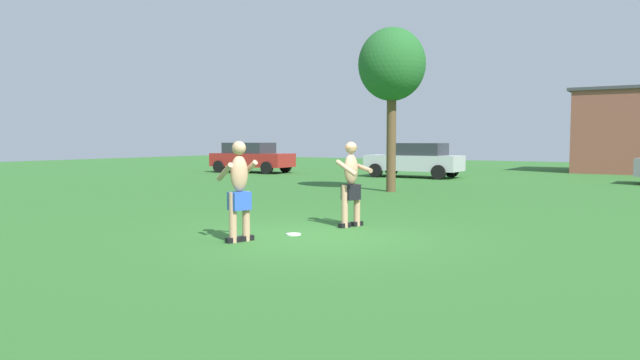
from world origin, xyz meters
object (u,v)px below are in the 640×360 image
(player_with_cap, at_px, (351,180))
(player_in_blue, at_px, (239,189))
(tree_right_field, at_px, (392,66))
(car_silver_near_post, at_px, (415,159))
(frisbee, at_px, (293,234))
(car_red_far_end, at_px, (251,157))

(player_with_cap, relative_size, player_in_blue, 1.00)
(tree_right_field, bearing_deg, car_silver_near_post, 107.00)
(player_in_blue, relative_size, frisbee, 6.27)
(player_with_cap, relative_size, car_silver_near_post, 0.39)
(car_red_far_end, bearing_deg, car_silver_near_post, 5.39)
(frisbee, bearing_deg, player_with_cap, 74.67)
(player_in_blue, distance_m, car_silver_near_post, 17.96)
(player_in_blue, distance_m, tree_right_field, 10.80)
(player_in_blue, xyz_separation_m, tree_right_field, (-1.94, 10.12, 3.24))
(car_red_far_end, bearing_deg, frisbee, -49.11)
(player_in_blue, height_order, tree_right_field, tree_right_field)
(frisbee, distance_m, car_red_far_end, 20.61)
(frisbee, xyz_separation_m, tree_right_field, (-2.32, 9.07, 4.13))
(player_with_cap, bearing_deg, tree_right_field, 109.62)
(player_with_cap, height_order, frisbee, player_with_cap)
(frisbee, bearing_deg, car_red_far_end, 130.89)
(tree_right_field, bearing_deg, car_red_far_end, 149.77)
(frisbee, relative_size, car_red_far_end, 0.06)
(player_in_blue, bearing_deg, tree_right_field, 100.86)
(player_in_blue, bearing_deg, frisbee, 70.06)
(frisbee, bearing_deg, player_in_blue, -109.94)
(car_red_far_end, bearing_deg, player_with_cap, -45.52)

